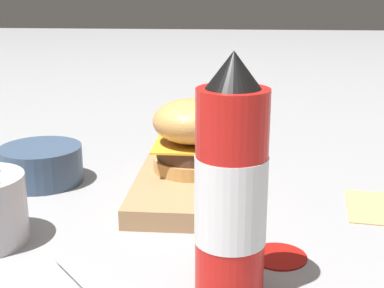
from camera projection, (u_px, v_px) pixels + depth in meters
ground_plane at (223, 190)px, 0.78m from camera, size 6.00×6.00×0.00m
serving_board at (192, 186)px, 0.76m from camera, size 0.25×0.16×0.03m
burger at (193, 134)px, 0.78m from camera, size 0.12×0.12×0.11m
ketchup_bottle at (231, 189)px, 0.50m from camera, size 0.07×0.07×0.23m
side_bowl at (41, 163)px, 0.81m from camera, size 0.12×0.12×0.06m
ketchup_puddle at (279, 256)px, 0.59m from camera, size 0.06×0.06×0.00m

